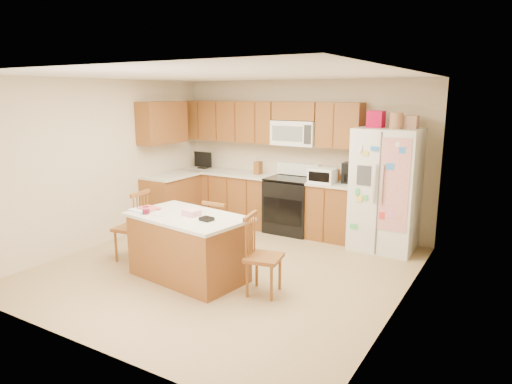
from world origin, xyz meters
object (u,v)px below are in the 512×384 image
Objects in this scene: island at (188,246)px; windsor_chair_back at (220,234)px; stove at (291,204)px; refrigerator at (386,188)px; windsor_chair_right at (262,257)px; windsor_chair_left at (133,227)px.

windsor_chair_back is (0.05, 0.61, 0.00)m from island.
windsor_chair_back is (-0.17, -1.82, -0.06)m from stove.
windsor_chair_back is (-1.74, -1.76, -0.50)m from refrigerator.
stove is 1.20× the size of windsor_chair_right.
refrigerator is 1.27× the size of island.
windsor_chair_left is 1.22m from windsor_chair_back.
windsor_chair_back is at bearing -95.44° from stove.
refrigerator is at bearing 71.47° from windsor_chair_right.
windsor_chair_right is (-0.77, -2.30, -0.48)m from refrigerator.
island is 0.61m from windsor_chair_back.
refrigerator is at bearing 38.31° from windsor_chair_left.
windsor_chair_left is at bearing -155.81° from windsor_chair_back.
stove is 0.70× the size of island.
stove is at bearing 84.81° from island.
island is 1.02m from windsor_chair_right.
stove is at bearing 61.02° from windsor_chair_left.
windsor_chair_right is at bearing -29.16° from windsor_chair_back.
windsor_chair_back is at bearing 150.84° from windsor_chair_right.
windsor_chair_right is at bearing -1.21° from windsor_chair_left.
island is 1.63× the size of windsor_chair_left.
stove is 1.28× the size of windsor_chair_back.
island is (-0.22, -2.43, -0.06)m from stove.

